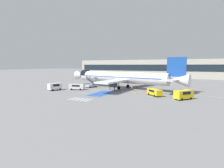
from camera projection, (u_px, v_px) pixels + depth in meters
ground_plane at (124, 88)px, 64.11m from camera, size 600.00×600.00×0.00m
apron_leadline_yellow at (120, 88)px, 64.89m from camera, size 79.03×15.59×0.01m
apron_stand_patch_blue at (102, 93)px, 52.47m from camera, size 4.93×10.87×0.01m
apron_walkway_bar_0 at (73, 99)px, 44.52m from camera, size 0.44×3.60×0.01m
apron_walkway_bar_1 at (76, 99)px, 44.02m from camera, size 0.44×3.60×0.01m
apron_walkway_bar_2 at (80, 99)px, 43.51m from camera, size 0.44×3.60×0.01m
apron_walkway_bar_3 at (84, 100)px, 43.00m from camera, size 0.44×3.60×0.01m
apron_walkway_bar_4 at (88, 100)px, 42.50m from camera, size 0.44×3.60×0.01m
airliner at (121, 77)px, 64.12m from camera, size 46.85×32.70×10.88m
boarding_stairs_forward at (91, 85)px, 66.99m from camera, size 3.08×5.50×4.54m
fuel_tanker at (148, 80)px, 81.30m from camera, size 9.54×3.01×3.29m
service_van_0 at (77, 86)px, 60.17m from camera, size 5.50×3.39×1.97m
service_van_1 at (155, 92)px, 48.43m from camera, size 4.88×5.00×1.84m
service_van_2 at (55, 86)px, 58.94m from camera, size 3.17×4.77×2.39m
service_van_3 at (183, 94)px, 43.11m from camera, size 4.59×5.01×2.31m
ground_crew_0 at (110, 86)px, 63.83m from camera, size 0.48×0.44×1.73m
ground_crew_1 at (132, 88)px, 57.88m from camera, size 0.48×0.44×1.70m
ground_crew_2 at (110, 87)px, 60.14m from camera, size 0.46×0.47×1.66m
ground_crew_3 at (114, 87)px, 60.29m from camera, size 0.46×0.29×1.83m
traffic_cone_0 at (136, 93)px, 51.83m from camera, size 0.59×0.59×0.65m
traffic_cone_1 at (149, 92)px, 52.66m from camera, size 0.53×0.53×0.59m
traffic_cone_2 at (146, 93)px, 52.24m from camera, size 0.58×0.58×0.65m
terminal_building at (150, 68)px, 124.81m from camera, size 108.07×12.10×12.22m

